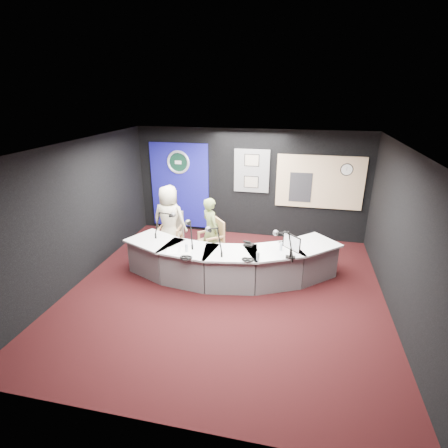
% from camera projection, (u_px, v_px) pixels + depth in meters
% --- Properties ---
extents(ground, '(6.00, 6.00, 0.00)m').
position_uv_depth(ground, '(225.00, 291.00, 6.84)').
color(ground, black).
rests_on(ground, ground).
extents(ceiling, '(6.00, 6.00, 0.02)m').
position_uv_depth(ceiling, '(226.00, 147.00, 5.82)').
color(ceiling, silver).
rests_on(ceiling, ground).
extents(wall_back, '(6.00, 0.02, 2.80)m').
position_uv_depth(wall_back, '(249.00, 184.00, 9.06)').
color(wall_back, black).
rests_on(wall_back, ground).
extents(wall_front, '(6.00, 0.02, 2.80)m').
position_uv_depth(wall_front, '(165.00, 328.00, 3.60)').
color(wall_front, black).
rests_on(wall_front, ground).
extents(wall_left, '(0.02, 6.00, 2.80)m').
position_uv_depth(wall_left, '(78.00, 213.00, 6.93)').
color(wall_left, black).
rests_on(wall_left, ground).
extents(wall_right, '(0.02, 6.00, 2.80)m').
position_uv_depth(wall_right, '(404.00, 239.00, 5.74)').
color(wall_right, black).
rests_on(wall_right, ground).
extents(broadcast_desk, '(4.50, 1.90, 0.75)m').
position_uv_depth(broadcast_desk, '(229.00, 261.00, 7.21)').
color(broadcast_desk, silver).
rests_on(broadcast_desk, ground).
extents(backdrop_panel, '(1.60, 0.05, 2.30)m').
position_uv_depth(backdrop_panel, '(180.00, 186.00, 9.47)').
color(backdrop_panel, navy).
rests_on(backdrop_panel, wall_back).
extents(agency_seal, '(0.63, 0.07, 0.63)m').
position_uv_depth(agency_seal, '(178.00, 162.00, 9.20)').
color(agency_seal, silver).
rests_on(agency_seal, backdrop_panel).
extents(seal_center, '(0.48, 0.01, 0.48)m').
position_uv_depth(seal_center, '(178.00, 162.00, 9.20)').
color(seal_center, black).
rests_on(seal_center, backdrop_panel).
extents(pinboard, '(0.90, 0.04, 1.10)m').
position_uv_depth(pinboard, '(252.00, 171.00, 8.90)').
color(pinboard, slate).
rests_on(pinboard, wall_back).
extents(framed_photo_upper, '(0.34, 0.02, 0.27)m').
position_uv_depth(framed_photo_upper, '(252.00, 160.00, 8.77)').
color(framed_photo_upper, gray).
rests_on(framed_photo_upper, pinboard).
extents(framed_photo_lower, '(0.34, 0.02, 0.27)m').
position_uv_depth(framed_photo_lower, '(251.00, 182.00, 8.97)').
color(framed_photo_lower, gray).
rests_on(framed_photo_lower, pinboard).
extents(booth_window_frame, '(2.12, 0.06, 1.32)m').
position_uv_depth(booth_window_frame, '(320.00, 182.00, 8.64)').
color(booth_window_frame, tan).
rests_on(booth_window_frame, wall_back).
extents(booth_glow, '(2.00, 0.02, 1.20)m').
position_uv_depth(booth_glow, '(320.00, 182.00, 8.63)').
color(booth_glow, beige).
rests_on(booth_glow, booth_window_frame).
extents(equipment_rack, '(0.55, 0.02, 0.75)m').
position_uv_depth(equipment_rack, '(300.00, 187.00, 8.75)').
color(equipment_rack, black).
rests_on(equipment_rack, booth_window_frame).
extents(wall_clock, '(0.28, 0.01, 0.28)m').
position_uv_depth(wall_clock, '(347.00, 170.00, 8.36)').
color(wall_clock, white).
rests_on(wall_clock, booth_window_frame).
extents(armchair_left, '(0.62, 0.62, 1.04)m').
position_uv_depth(armchair_left, '(170.00, 232.00, 8.32)').
color(armchair_left, '#B28251').
rests_on(armchair_left, ground).
extents(armchair_right, '(0.80, 0.80, 1.01)m').
position_uv_depth(armchair_right, '(211.00, 240.00, 7.94)').
color(armchair_right, '#B28251').
rests_on(armchair_right, ground).
extents(draped_jacket, '(0.51, 0.13, 0.70)m').
position_uv_depth(draped_jacket, '(173.00, 224.00, 8.51)').
color(draped_jacket, '#665E56').
rests_on(draped_jacket, armchair_left).
extents(person_man, '(0.84, 0.57, 1.66)m').
position_uv_depth(person_man, '(169.00, 220.00, 8.20)').
color(person_man, beige).
rests_on(person_man, ground).
extents(person_woman, '(0.63, 0.64, 1.49)m').
position_uv_depth(person_woman, '(211.00, 230.00, 7.85)').
color(person_woman, olive).
rests_on(person_woman, ground).
extents(computer_monitor, '(0.31, 0.31, 0.28)m').
position_uv_depth(computer_monitor, '(292.00, 242.00, 6.43)').
color(computer_monitor, black).
rests_on(computer_monitor, broadcast_desk).
extents(desk_phone, '(0.21, 0.18, 0.04)m').
position_uv_depth(desk_phone, '(249.00, 245.00, 7.03)').
color(desk_phone, black).
rests_on(desk_phone, broadcast_desk).
extents(headphones_near, '(0.21, 0.21, 0.04)m').
position_uv_depth(headphones_near, '(248.00, 259.00, 6.44)').
color(headphones_near, black).
rests_on(headphones_near, broadcast_desk).
extents(headphones_far, '(0.24, 0.24, 0.04)m').
position_uv_depth(headphones_far, '(186.00, 257.00, 6.52)').
color(headphones_far, black).
rests_on(headphones_far, broadcast_desk).
extents(paper_stack, '(0.29, 0.35, 0.00)m').
position_uv_depth(paper_stack, '(172.00, 251.00, 6.82)').
color(paper_stack, white).
rests_on(paper_stack, broadcast_desk).
extents(notepad, '(0.27, 0.35, 0.00)m').
position_uv_depth(notepad, '(186.00, 251.00, 6.81)').
color(notepad, white).
rests_on(notepad, broadcast_desk).
extents(boom_mic_a, '(0.31, 0.71, 0.60)m').
position_uv_depth(boom_mic_a, '(164.00, 221.00, 7.54)').
color(boom_mic_a, black).
rests_on(boom_mic_a, broadcast_desk).
extents(boom_mic_b, '(0.38, 0.68, 0.60)m').
position_uv_depth(boom_mic_b, '(190.00, 230.00, 7.06)').
color(boom_mic_b, black).
rests_on(boom_mic_b, broadcast_desk).
extents(boom_mic_c, '(0.51, 0.60, 0.60)m').
position_uv_depth(boom_mic_c, '(215.00, 237.00, 6.72)').
color(boom_mic_c, black).
rests_on(boom_mic_c, broadcast_desk).
extents(boom_mic_d, '(0.48, 0.63, 0.60)m').
position_uv_depth(boom_mic_d, '(284.00, 241.00, 6.54)').
color(boom_mic_d, black).
rests_on(boom_mic_d, broadcast_desk).
extents(water_bottles, '(1.84, 0.59, 0.18)m').
position_uv_depth(water_bottles, '(234.00, 247.00, 6.76)').
color(water_bottles, silver).
rests_on(water_bottles, broadcast_desk).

